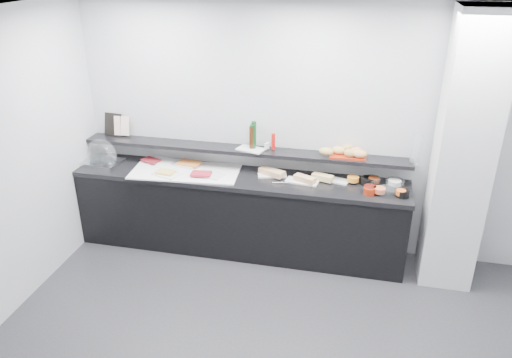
% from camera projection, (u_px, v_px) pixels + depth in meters
% --- Properties ---
extents(back_wall, '(5.00, 0.02, 2.70)m').
position_uv_depth(back_wall, '(309.00, 132.00, 5.29)').
color(back_wall, '#B4B6BB').
rests_on(back_wall, ground).
extents(ceiling, '(5.00, 5.00, 0.00)m').
position_uv_depth(ceiling, '(276.00, 25.00, 2.96)').
color(ceiling, white).
rests_on(ceiling, back_wall).
extents(column, '(0.50, 0.50, 2.70)m').
position_uv_depth(column, '(463.00, 156.00, 4.68)').
color(column, silver).
rests_on(column, ground).
extents(buffet_cabinet, '(3.60, 0.60, 0.85)m').
position_uv_depth(buffet_cabinet, '(239.00, 215.00, 5.55)').
color(buffet_cabinet, black).
rests_on(buffet_cabinet, ground).
extents(counter_top, '(3.62, 0.62, 0.05)m').
position_uv_depth(counter_top, '(238.00, 178.00, 5.37)').
color(counter_top, black).
rests_on(counter_top, buffet_cabinet).
extents(wall_shelf, '(3.60, 0.25, 0.04)m').
position_uv_depth(wall_shelf, '(242.00, 150.00, 5.41)').
color(wall_shelf, black).
rests_on(wall_shelf, back_wall).
extents(cloche_base, '(0.51, 0.37, 0.04)m').
position_uv_depth(cloche_base, '(101.00, 162.00, 5.65)').
color(cloche_base, silver).
rests_on(cloche_base, counter_top).
extents(cloche_dome, '(0.48, 0.41, 0.34)m').
position_uv_depth(cloche_dome, '(102.00, 154.00, 5.60)').
color(cloche_dome, silver).
rests_on(cloche_dome, cloche_base).
extents(linen_runner, '(1.21, 0.65, 0.01)m').
position_uv_depth(linen_runner, '(185.00, 171.00, 5.44)').
color(linen_runner, white).
rests_on(linen_runner, counter_top).
extents(platter_meat_a, '(0.34, 0.26, 0.01)m').
position_uv_depth(platter_meat_a, '(163.00, 161.00, 5.67)').
color(platter_meat_a, white).
rests_on(platter_meat_a, linen_runner).
extents(food_meat_a, '(0.23, 0.19, 0.02)m').
position_uv_depth(food_meat_a, '(151.00, 160.00, 5.65)').
color(food_meat_a, maroon).
rests_on(food_meat_a, platter_meat_a).
extents(platter_salmon, '(0.30, 0.24, 0.01)m').
position_uv_depth(platter_salmon, '(185.00, 164.00, 5.58)').
color(platter_salmon, silver).
rests_on(platter_salmon, linen_runner).
extents(food_salmon, '(0.27, 0.19, 0.02)m').
position_uv_depth(food_salmon, '(189.00, 163.00, 5.57)').
color(food_salmon, orange).
rests_on(food_salmon, platter_salmon).
extents(platter_cheese, '(0.33, 0.27, 0.01)m').
position_uv_depth(platter_cheese, '(167.00, 174.00, 5.35)').
color(platter_cheese, white).
rests_on(platter_cheese, linen_runner).
extents(food_cheese, '(0.21, 0.15, 0.02)m').
position_uv_depth(food_cheese, '(165.00, 172.00, 5.34)').
color(food_cheese, '#E0B857').
rests_on(food_cheese, platter_cheese).
extents(platter_meat_b, '(0.34, 0.28, 0.01)m').
position_uv_depth(platter_meat_b, '(210.00, 174.00, 5.34)').
color(platter_meat_b, white).
rests_on(platter_meat_b, linen_runner).
extents(food_meat_b, '(0.22, 0.15, 0.02)m').
position_uv_depth(food_meat_b, '(201.00, 174.00, 5.30)').
color(food_meat_b, maroon).
rests_on(food_meat_b, platter_meat_b).
extents(sandwich_plate_left, '(0.33, 0.20, 0.01)m').
position_uv_depth(sandwich_plate_left, '(272.00, 175.00, 5.35)').
color(sandwich_plate_left, silver).
rests_on(sandwich_plate_left, counter_top).
extents(sandwich_food_left, '(0.30, 0.22, 0.06)m').
position_uv_depth(sandwich_food_left, '(272.00, 172.00, 5.33)').
color(sandwich_food_left, tan).
rests_on(sandwich_food_left, sandwich_plate_left).
extents(tongs_left, '(0.16, 0.05, 0.01)m').
position_uv_depth(tongs_left, '(265.00, 174.00, 5.36)').
color(tongs_left, silver).
rests_on(tongs_left, sandwich_plate_left).
extents(sandwich_plate_mid, '(0.35, 0.19, 0.01)m').
position_uv_depth(sandwich_plate_mid, '(302.00, 181.00, 5.21)').
color(sandwich_plate_mid, white).
rests_on(sandwich_plate_mid, counter_top).
extents(sandwich_food_mid, '(0.25, 0.17, 0.06)m').
position_uv_depth(sandwich_food_mid, '(305.00, 179.00, 5.17)').
color(sandwich_food_mid, tan).
rests_on(sandwich_food_mid, sandwich_plate_mid).
extents(tongs_mid, '(0.16, 0.04, 0.01)m').
position_uv_depth(tongs_mid, '(280.00, 182.00, 5.16)').
color(tongs_mid, '#B2B5B9').
rests_on(tongs_mid, sandwich_plate_mid).
extents(sandwich_plate_right, '(0.34, 0.21, 0.01)m').
position_uv_depth(sandwich_plate_right, '(333.00, 180.00, 5.25)').
color(sandwich_plate_right, white).
rests_on(sandwich_plate_right, counter_top).
extents(sandwich_food_right, '(0.24, 0.14, 0.06)m').
position_uv_depth(sandwich_food_right, '(323.00, 177.00, 5.21)').
color(sandwich_food_right, '#E1BF76').
rests_on(sandwich_food_right, sandwich_plate_right).
extents(tongs_right, '(0.15, 0.06, 0.01)m').
position_uv_depth(tongs_right, '(313.00, 180.00, 5.20)').
color(tongs_right, '#ACAEB3').
rests_on(tongs_right, sandwich_plate_right).
extents(bowl_glass_fruit, '(0.22, 0.22, 0.07)m').
position_uv_depth(bowl_glass_fruit, '(372.00, 181.00, 5.16)').
color(bowl_glass_fruit, silver).
rests_on(bowl_glass_fruit, counter_top).
extents(fill_glass_fruit, '(0.15, 0.15, 0.05)m').
position_uv_depth(fill_glass_fruit, '(353.00, 179.00, 5.17)').
color(fill_glass_fruit, orange).
rests_on(fill_glass_fruit, bowl_glass_fruit).
extents(bowl_black_jam, '(0.17, 0.17, 0.07)m').
position_uv_depth(bowl_black_jam, '(368.00, 181.00, 5.15)').
color(bowl_black_jam, black).
rests_on(bowl_black_jam, counter_top).
extents(fill_black_jam, '(0.14, 0.14, 0.05)m').
position_uv_depth(fill_black_jam, '(374.00, 180.00, 5.15)').
color(fill_black_jam, '#61240D').
rests_on(fill_black_jam, bowl_black_jam).
extents(bowl_glass_cream, '(0.21, 0.21, 0.07)m').
position_uv_depth(bowl_glass_cream, '(395.00, 183.00, 5.10)').
color(bowl_glass_cream, white).
rests_on(bowl_glass_cream, counter_top).
extents(fill_glass_cream, '(0.17, 0.17, 0.05)m').
position_uv_depth(fill_glass_cream, '(395.00, 183.00, 5.09)').
color(fill_glass_cream, white).
rests_on(fill_glass_cream, bowl_glass_cream).
extents(bowl_red_jam, '(0.13, 0.13, 0.07)m').
position_uv_depth(bowl_red_jam, '(369.00, 191.00, 4.94)').
color(bowl_red_jam, maroon).
rests_on(bowl_red_jam, counter_top).
extents(fill_red_jam, '(0.15, 0.15, 0.05)m').
position_uv_depth(fill_red_jam, '(370.00, 188.00, 4.97)').
color(fill_red_jam, '#4F110B').
rests_on(fill_red_jam, bowl_red_jam).
extents(bowl_glass_salmon, '(0.19, 0.19, 0.07)m').
position_uv_depth(bowl_glass_salmon, '(387.00, 191.00, 4.93)').
color(bowl_glass_salmon, white).
rests_on(bowl_glass_salmon, counter_top).
extents(fill_glass_salmon, '(0.14, 0.14, 0.05)m').
position_uv_depth(fill_glass_salmon, '(379.00, 190.00, 4.93)').
color(fill_glass_salmon, '#E36437').
rests_on(fill_glass_salmon, bowl_glass_salmon).
extents(bowl_black_fruit, '(0.15, 0.15, 0.07)m').
position_uv_depth(bowl_black_fruit, '(403.00, 193.00, 4.89)').
color(bowl_black_fruit, black).
rests_on(bowl_black_fruit, counter_top).
extents(fill_black_fruit, '(0.10, 0.10, 0.05)m').
position_uv_depth(fill_black_fruit, '(401.00, 192.00, 4.88)').
color(fill_black_fruit, orange).
rests_on(fill_black_fruit, bowl_black_fruit).
extents(framed_print, '(0.23, 0.11, 0.26)m').
position_uv_depth(framed_print, '(113.00, 124.00, 5.74)').
color(framed_print, black).
rests_on(framed_print, wall_shelf).
extents(print_art, '(0.18, 0.06, 0.22)m').
position_uv_depth(print_art, '(122.00, 126.00, 5.70)').
color(print_art, beige).
rests_on(print_art, framed_print).
extents(condiment_tray, '(0.33, 0.25, 0.01)m').
position_uv_depth(condiment_tray, '(251.00, 149.00, 5.37)').
color(condiment_tray, silver).
rests_on(condiment_tray, wall_shelf).
extents(bottle_green_a, '(0.06, 0.06, 0.26)m').
position_uv_depth(bottle_green_a, '(253.00, 136.00, 5.34)').
color(bottle_green_a, '#0E3415').
rests_on(bottle_green_a, condiment_tray).
extents(bottle_brown, '(0.07, 0.07, 0.24)m').
position_uv_depth(bottle_brown, '(252.00, 137.00, 5.33)').
color(bottle_brown, '#39180A').
rests_on(bottle_brown, condiment_tray).
extents(bottle_green_b, '(0.07, 0.07, 0.28)m').
position_uv_depth(bottle_green_b, '(254.00, 134.00, 5.38)').
color(bottle_green_b, '#0F3813').
rests_on(bottle_green_b, condiment_tray).
extents(bottle_hot, '(0.05, 0.05, 0.18)m').
position_uv_depth(bottle_hot, '(273.00, 141.00, 5.31)').
color(bottle_hot, red).
rests_on(bottle_hot, condiment_tray).
extents(shaker_salt, '(0.05, 0.05, 0.07)m').
position_uv_depth(shaker_salt, '(268.00, 145.00, 5.36)').
color(shaker_salt, silver).
rests_on(shaker_salt, condiment_tray).
extents(shaker_pepper, '(0.03, 0.03, 0.07)m').
position_uv_depth(shaker_pepper, '(266.00, 147.00, 5.32)').
color(shaker_pepper, silver).
rests_on(shaker_pepper, condiment_tray).
extents(bread_tray, '(0.38, 0.28, 0.02)m').
position_uv_depth(bread_tray, '(348.00, 155.00, 5.21)').
color(bread_tray, '#A92912').
rests_on(bread_tray, wall_shelf).
extents(bread_roll_n, '(0.16, 0.12, 0.08)m').
position_uv_depth(bread_roll_n, '(348.00, 148.00, 5.25)').
color(bread_roll_n, '#AC8141').
rests_on(bread_roll_n, bread_tray).
extents(bread_roll_ne, '(0.15, 0.12, 0.08)m').
position_uv_depth(bread_roll_ne, '(356.00, 151.00, 5.17)').
color(bread_roll_ne, '#D38A50').
rests_on(bread_roll_ne, bread_tray).
extents(bread_roll_sw, '(0.16, 0.12, 0.08)m').
position_uv_depth(bread_roll_sw, '(326.00, 151.00, 5.16)').
color(bread_roll_sw, tan).
rests_on(bread_roll_sw, bread_tray).
extents(bread_roll_s, '(0.13, 0.09, 0.08)m').
position_uv_depth(bread_roll_s, '(350.00, 153.00, 5.12)').
color(bread_roll_s, '#B99346').
rests_on(bread_roll_s, bread_tray).
extents(bread_roll_se, '(0.16, 0.11, 0.08)m').
position_uv_depth(bread_roll_se, '(359.00, 154.00, 5.10)').
color(bread_roll_se, tan).
rests_on(bread_roll_se, bread_tray).
extents(bread_roll_midw, '(0.14, 0.10, 0.08)m').
position_uv_depth(bread_roll_midw, '(338.00, 150.00, 5.19)').
color(bread_roll_midw, '#D6B051').
rests_on(bread_roll_midw, bread_tray).
extents(bread_roll_mide, '(0.14, 0.12, 0.08)m').
position_uv_depth(bread_roll_mide, '(362.00, 153.00, 5.11)').
color(bread_roll_mide, '#AA7C41').
rests_on(bread_roll_mide, bread_tray).
extents(carafe, '(0.13, 0.13, 0.30)m').
position_uv_depth(carafe, '(416.00, 150.00, 4.96)').
color(carafe, white).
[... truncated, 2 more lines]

